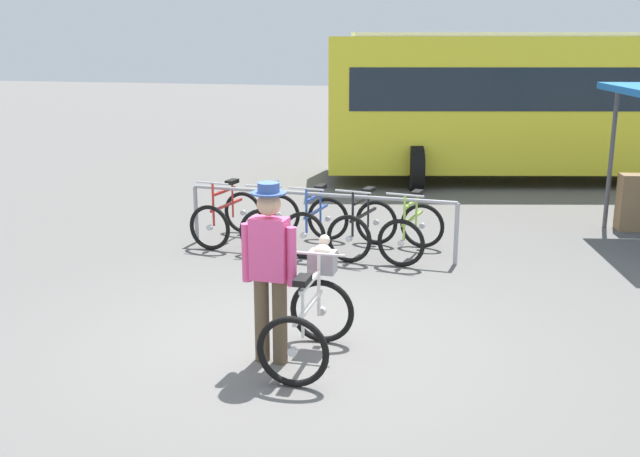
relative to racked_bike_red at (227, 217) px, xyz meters
name	(u,v)px	position (x,y,z in m)	size (l,w,h in m)	color
ground_plane	(282,344)	(1.92, -3.54, -0.37)	(80.00, 80.00, 0.00)	#605E5B
bike_rack_rail	(319,206)	(1.49, -0.27, 0.32)	(3.90, 0.29, 0.88)	#99999E
racked_bike_red	(227,217)	(0.00, 0.00, 0.00)	(0.82, 1.18, 0.97)	black
racked_bike_orange	(271,221)	(0.70, -0.04, 0.00)	(0.72, 1.15, 0.98)	black
racked_bike_blue	(316,224)	(1.40, -0.08, 0.00)	(0.78, 1.17, 0.97)	black
racked_bike_black	(363,228)	(2.10, -0.13, 0.00)	(0.87, 1.22, 0.98)	black
racked_bike_lime	(412,231)	(2.79, -0.17, 0.00)	(0.84, 1.19, 0.97)	black
featured_bicycle	(312,310)	(2.28, -3.78, 0.12)	(0.68, 1.21, 1.09)	black
person_with_featured_bike	(270,266)	(1.93, -3.95, 0.58)	(0.53, 0.32, 1.72)	brown
bus_distant	(565,98)	(5.18, 6.46, 1.37)	(10.31, 4.86, 3.08)	yellow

